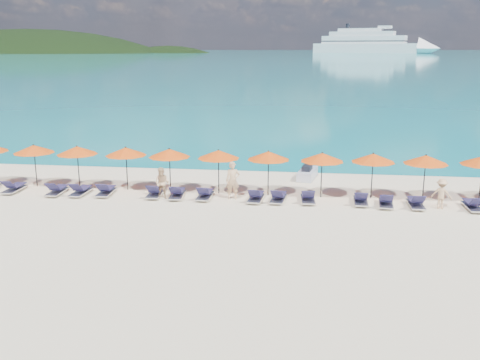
# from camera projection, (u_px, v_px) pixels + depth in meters

# --- Properties ---
(ground) EXTENTS (1400.00, 1400.00, 0.00)m
(ground) POSITION_uv_depth(u_px,v_px,m) (231.00, 225.00, 22.21)
(ground) COLOR beige
(sea) EXTENTS (1600.00, 1300.00, 0.01)m
(sea) POSITION_uv_depth(u_px,v_px,m) (307.00, 52.00, 657.21)
(sea) COLOR #1FA9B2
(sea) RESTS_ON ground
(headland_main) EXTENTS (374.00, 242.00, 126.50)m
(headland_main) POSITION_uv_depth(u_px,v_px,m) (32.00, 88.00, 587.77)
(headland_main) COLOR black
(headland_main) RESTS_ON ground
(headland_small) EXTENTS (162.00, 126.00, 85.50)m
(headland_small) POSITION_uv_depth(u_px,v_px,m) (169.00, 86.00, 587.90)
(headland_small) COLOR black
(headland_small) RESTS_ON ground
(cruise_ship) EXTENTS (129.20, 63.37, 36.16)m
(cruise_ship) POSITION_uv_depth(u_px,v_px,m) (376.00, 44.00, 556.35)
(cruise_ship) COLOR silver
(cruise_ship) RESTS_ON ground
(jetski) EXTENTS (1.20, 2.29, 0.78)m
(jetski) POSITION_uv_depth(u_px,v_px,m) (307.00, 173.00, 29.96)
(jetski) COLOR silver
(jetski) RESTS_ON ground
(beachgoer_a) EXTENTS (0.74, 0.55, 1.85)m
(beachgoer_a) POSITION_uv_depth(u_px,v_px,m) (233.00, 181.00, 25.82)
(beachgoer_a) COLOR tan
(beachgoer_a) RESTS_ON ground
(beachgoer_b) EXTENTS (0.80, 0.52, 1.53)m
(beachgoer_b) POSITION_uv_depth(u_px,v_px,m) (162.00, 183.00, 25.97)
(beachgoer_b) COLOR tan
(beachgoer_b) RESTS_ON ground
(beachgoer_c) EXTENTS (1.00, 0.71, 1.41)m
(beachgoer_c) POSITION_uv_depth(u_px,v_px,m) (441.00, 194.00, 24.33)
(beachgoer_c) COLOR tan
(beachgoer_c) RESTS_ON ground
(umbrella_1) EXTENTS (2.10, 2.10, 2.28)m
(umbrella_1) POSITION_uv_depth(u_px,v_px,m) (34.00, 149.00, 27.92)
(umbrella_1) COLOR black
(umbrella_1) RESTS_ON ground
(umbrella_2) EXTENTS (2.10, 2.10, 2.28)m
(umbrella_2) POSITION_uv_depth(u_px,v_px,m) (77.00, 150.00, 27.55)
(umbrella_2) COLOR black
(umbrella_2) RESTS_ON ground
(umbrella_3) EXTENTS (2.10, 2.10, 2.28)m
(umbrella_3) POSITION_uv_depth(u_px,v_px,m) (126.00, 151.00, 27.26)
(umbrella_3) COLOR black
(umbrella_3) RESTS_ON ground
(umbrella_4) EXTENTS (2.10, 2.10, 2.28)m
(umbrella_4) POSITION_uv_depth(u_px,v_px,m) (169.00, 153.00, 26.87)
(umbrella_4) COLOR black
(umbrella_4) RESTS_ON ground
(umbrella_5) EXTENTS (2.10, 2.10, 2.28)m
(umbrella_5) POSITION_uv_depth(u_px,v_px,m) (218.00, 154.00, 26.56)
(umbrella_5) COLOR black
(umbrella_5) RESTS_ON ground
(umbrella_6) EXTENTS (2.10, 2.10, 2.28)m
(umbrella_6) POSITION_uv_depth(u_px,v_px,m) (268.00, 156.00, 26.24)
(umbrella_6) COLOR black
(umbrella_6) RESTS_ON ground
(umbrella_7) EXTENTS (2.10, 2.10, 2.28)m
(umbrella_7) POSITION_uv_depth(u_px,v_px,m) (322.00, 157.00, 25.86)
(umbrella_7) COLOR black
(umbrella_7) RESTS_ON ground
(umbrella_8) EXTENTS (2.10, 2.10, 2.28)m
(umbrella_8) POSITION_uv_depth(u_px,v_px,m) (373.00, 158.00, 25.71)
(umbrella_8) COLOR black
(umbrella_8) RESTS_ON ground
(umbrella_9) EXTENTS (2.10, 2.10, 2.28)m
(umbrella_9) POSITION_uv_depth(u_px,v_px,m) (426.00, 160.00, 25.33)
(umbrella_9) COLOR black
(umbrella_9) RESTS_ON ground
(lounger_2) EXTENTS (0.65, 1.71, 0.66)m
(lounger_2) POSITION_uv_depth(u_px,v_px,m) (14.00, 188.00, 27.23)
(lounger_2) COLOR silver
(lounger_2) RESTS_ON ground
(lounger_3) EXTENTS (0.68, 1.72, 0.66)m
(lounger_3) POSITION_uv_depth(u_px,v_px,m) (57.00, 190.00, 26.80)
(lounger_3) COLOR silver
(lounger_3) RESTS_ON ground
(lounger_4) EXTENTS (0.66, 1.71, 0.66)m
(lounger_4) POSITION_uv_depth(u_px,v_px,m) (81.00, 190.00, 26.70)
(lounger_4) COLOR silver
(lounger_4) RESTS_ON ground
(lounger_5) EXTENTS (0.72, 1.73, 0.66)m
(lounger_5) POSITION_uv_depth(u_px,v_px,m) (106.00, 191.00, 26.67)
(lounger_5) COLOR silver
(lounger_5) RESTS_ON ground
(lounger_6) EXTENTS (0.70, 1.73, 0.66)m
(lounger_6) POSITION_uv_depth(u_px,v_px,m) (155.00, 192.00, 26.39)
(lounger_6) COLOR silver
(lounger_6) RESTS_ON ground
(lounger_7) EXTENTS (0.75, 1.74, 0.66)m
(lounger_7) POSITION_uv_depth(u_px,v_px,m) (177.00, 193.00, 26.19)
(lounger_7) COLOR silver
(lounger_7) RESTS_ON ground
(lounger_8) EXTENTS (0.65, 1.71, 0.66)m
(lounger_8) POSITION_uv_depth(u_px,v_px,m) (205.00, 194.00, 26.04)
(lounger_8) COLOR silver
(lounger_8) RESTS_ON ground
(lounger_9) EXTENTS (0.73, 1.74, 0.66)m
(lounger_9) POSITION_uv_depth(u_px,v_px,m) (256.00, 196.00, 25.63)
(lounger_9) COLOR silver
(lounger_9) RESTS_ON ground
(lounger_10) EXTENTS (0.79, 1.75, 0.66)m
(lounger_10) POSITION_uv_depth(u_px,v_px,m) (278.00, 197.00, 25.54)
(lounger_10) COLOR silver
(lounger_10) RESTS_ON ground
(lounger_11) EXTENTS (0.73, 1.74, 0.66)m
(lounger_11) POSITION_uv_depth(u_px,v_px,m) (308.00, 197.00, 25.48)
(lounger_11) COLOR silver
(lounger_11) RESTS_ON ground
(lounger_12) EXTENTS (0.69, 1.72, 0.66)m
(lounger_12) POSITION_uv_depth(u_px,v_px,m) (361.00, 199.00, 25.16)
(lounger_12) COLOR silver
(lounger_12) RESTS_ON ground
(lounger_13) EXTENTS (0.78, 1.75, 0.66)m
(lounger_13) POSITION_uv_depth(u_px,v_px,m) (386.00, 201.00, 24.79)
(lounger_13) COLOR silver
(lounger_13) RESTS_ON ground
(lounger_14) EXTENTS (0.63, 1.70, 0.66)m
(lounger_14) POSITION_uv_depth(u_px,v_px,m) (416.00, 202.00, 24.64)
(lounger_14) COLOR silver
(lounger_14) RESTS_ON ground
(lounger_15) EXTENTS (0.65, 1.71, 0.66)m
(lounger_15) POSITION_uv_depth(u_px,v_px,m) (473.00, 205.00, 24.28)
(lounger_15) COLOR silver
(lounger_15) RESTS_ON ground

